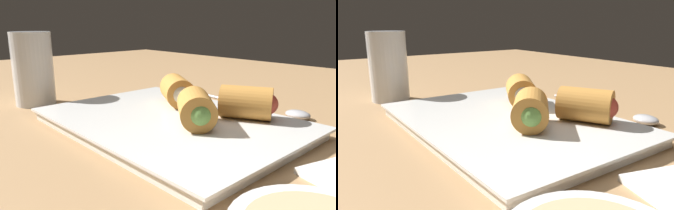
# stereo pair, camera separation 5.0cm
# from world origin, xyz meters

# --- Properties ---
(table_surface) EXTENTS (1.80, 1.40, 0.02)m
(table_surface) POSITION_xyz_m (0.00, 0.00, 0.01)
(table_surface) COLOR #A87F54
(table_surface) RESTS_ON ground
(serving_plate) EXTENTS (0.32, 0.22, 0.01)m
(serving_plate) POSITION_xyz_m (-0.02, 0.00, 0.03)
(serving_plate) COLOR silver
(serving_plate) RESTS_ON table_surface
(roll_front_left) EXTENTS (0.07, 0.07, 0.04)m
(roll_front_left) POSITION_xyz_m (0.01, -0.05, 0.06)
(roll_front_left) COLOR #C68438
(roll_front_left) RESTS_ON serving_plate
(roll_front_right) EXTENTS (0.07, 0.07, 0.04)m
(roll_front_right) POSITION_xyz_m (-0.07, 0.00, 0.06)
(roll_front_right) COLOR #C68438
(roll_front_right) RESTS_ON serving_plate
(roll_back_left) EXTENTS (0.07, 0.06, 0.04)m
(roll_back_left) POSITION_xyz_m (-0.09, -0.07, 0.06)
(roll_back_left) COLOR #C68438
(roll_back_left) RESTS_ON serving_plate
(spoon) EXTENTS (0.20, 0.03, 0.01)m
(spoon) POSITION_xyz_m (-0.09, -0.16, 0.03)
(spoon) COLOR #B2B2B7
(spoon) RESTS_ON table_surface
(drinking_glass) EXTENTS (0.06, 0.06, 0.11)m
(drinking_glass) POSITION_xyz_m (0.21, 0.07, 0.08)
(drinking_glass) COLOR silver
(drinking_glass) RESTS_ON table_surface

